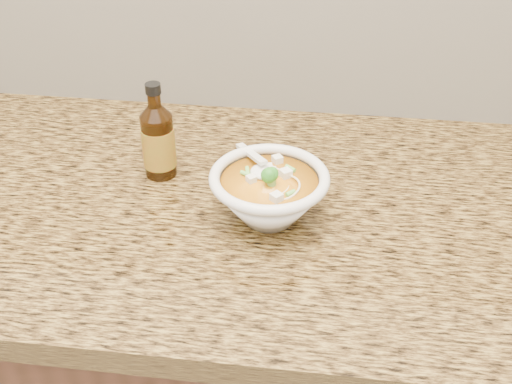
# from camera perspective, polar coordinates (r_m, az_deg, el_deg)

# --- Properties ---
(cabinet) EXTENTS (4.00, 0.65, 0.86)m
(cabinet) POSITION_cam_1_polar(r_m,az_deg,el_deg) (1.37, -2.59, -16.49)
(cabinet) COLOR #361D10
(cabinet) RESTS_ON ground
(counter_slab) EXTENTS (4.00, 0.68, 0.04)m
(counter_slab) POSITION_cam_1_polar(r_m,az_deg,el_deg) (1.06, -3.22, -1.15)
(counter_slab) COLOR olive
(counter_slab) RESTS_ON cabinet
(soup_bowl) EXTENTS (0.18, 0.19, 0.10)m
(soup_bowl) POSITION_cam_1_polar(r_m,az_deg,el_deg) (0.97, 1.17, -0.29)
(soup_bowl) COLOR silver
(soup_bowl) RESTS_ON counter_slab
(hot_sauce_bottle) EXTENTS (0.06, 0.06, 0.17)m
(hot_sauce_bottle) POSITION_cam_1_polar(r_m,az_deg,el_deg) (1.07, -8.68, 4.46)
(hot_sauce_bottle) COLOR #351C07
(hot_sauce_bottle) RESTS_ON counter_slab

